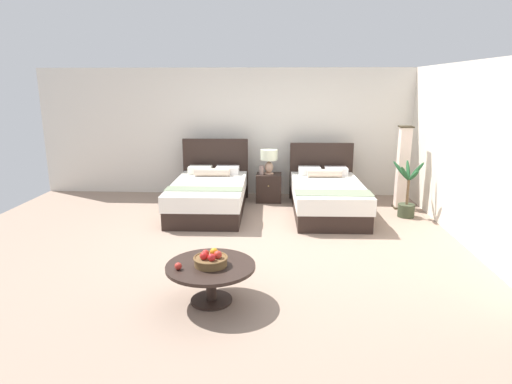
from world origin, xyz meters
TOP-DOWN VIEW (x-y plane):
  - ground_plane at (0.00, 0.00)m, footprint 9.30×9.38m
  - wall_back at (0.00, 2.89)m, footprint 9.30×0.12m
  - wall_side_right at (2.85, 0.40)m, footprint 0.12×4.98m
  - bed_near_window at (-1.03, 1.51)m, footprint 1.30×2.16m
  - bed_near_corner at (1.03, 1.51)m, footprint 1.24×2.16m
  - nightstand at (0.00, 2.26)m, footprint 0.48×0.44m
  - table_lamp at (0.00, 2.28)m, footprint 0.32×0.32m
  - vase at (-0.14, 2.22)m, footprint 0.09×0.09m
  - coffee_table at (-0.50, -1.77)m, footprint 0.92×0.92m
  - fruit_bowl at (-0.49, -1.78)m, footprint 0.35×0.35m
  - loose_apple at (-0.80, -1.91)m, footprint 0.07×0.07m
  - floor_lamp_corner at (2.40, 1.90)m, footprint 0.23×0.23m
  - potted_palm at (2.36, 1.36)m, footprint 0.51×0.55m

SIDE VIEW (x-z plane):
  - ground_plane at x=0.00m, z-range -0.02..0.00m
  - nightstand at x=0.00m, z-range 0.00..0.53m
  - potted_palm at x=2.36m, z-range -0.18..0.78m
  - bed_near_corner at x=1.03m, z-range -0.25..0.86m
  - bed_near_window at x=-1.03m, z-range -0.28..0.89m
  - coffee_table at x=-0.50m, z-range 0.12..0.53m
  - loose_apple at x=-0.80m, z-range 0.41..0.48m
  - fruit_bowl at x=-0.49m, z-range 0.39..0.55m
  - vase at x=-0.14m, z-range 0.53..0.70m
  - floor_lamp_corner at x=2.40m, z-range 0.00..1.49m
  - table_lamp at x=0.00m, z-range 0.61..1.08m
  - wall_back at x=0.00m, z-range 0.00..2.52m
  - wall_side_right at x=2.85m, z-range 0.00..2.52m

